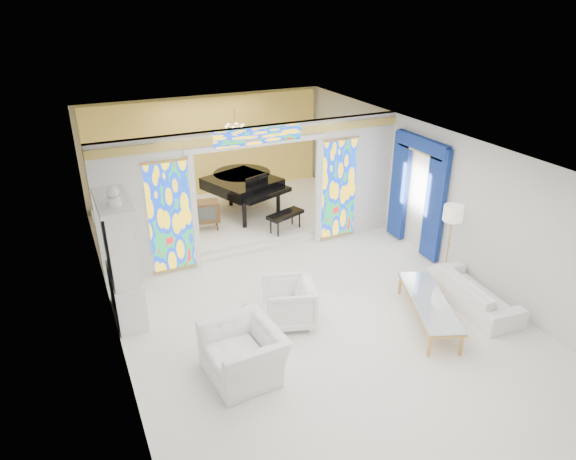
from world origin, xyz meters
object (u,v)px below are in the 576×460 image
armchair_left (244,353)px  armchair_right (289,303)px  sofa (474,292)px  tv_console (206,211)px  grand_piano (244,182)px  coffee_table (429,302)px  china_cabinet (122,261)px

armchair_left → armchair_right: armchair_right is taller
sofa → tv_console: size_ratio=2.77×
tv_console → sofa: bearing=-43.6°
armchair_right → grand_piano: bearing=-173.9°
tv_console → grand_piano: bearing=41.1°
sofa → coffee_table: size_ratio=0.92×
coffee_table → grand_piano: bearing=102.5°
china_cabinet → sofa: size_ratio=1.33×
coffee_table → grand_piano: size_ratio=0.67×
sofa → grand_piano: 6.55m
china_cabinet → tv_console: 3.69m
armchair_left → china_cabinet: bearing=-154.9°
sofa → china_cabinet: bearing=73.6°
china_cabinet → coffee_table: 5.65m
grand_piano → tv_console: (-1.29, -0.76, -0.32)m
armchair_left → grand_piano: size_ratio=0.38×
armchair_right → grand_piano: grand_piano is taller
grand_piano → tv_console: bearing=-169.9°
china_cabinet → grand_piano: bearing=44.2°
coffee_table → grand_piano: (-1.35, 6.08, 0.55)m
armchair_left → sofa: (4.76, -0.00, -0.11)m
armchair_left → armchair_right: (1.24, 0.98, 0.01)m
armchair_right → sofa: 3.65m
armchair_left → coffee_table: (3.59, -0.08, 0.02)m
china_cabinet → coffee_table: china_cabinet is taller
china_cabinet → armchair_right: size_ratio=2.95×
armchair_left → grand_piano: bearing=154.8°
sofa → armchair_right: bearing=79.6°
armchair_left → sofa: bearing=85.2°
china_cabinet → armchair_right: (2.65, -1.47, -0.75)m
armchair_left → sofa: size_ratio=0.62×
grand_piano → coffee_table: bearing=-98.0°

